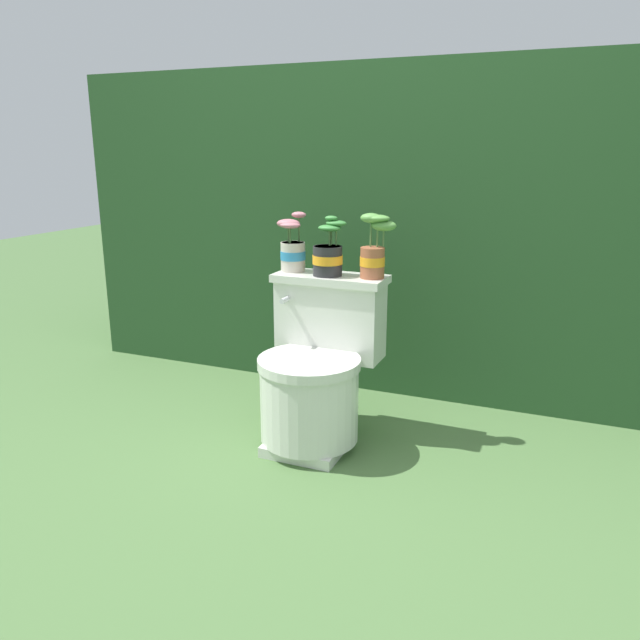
{
  "coord_description": "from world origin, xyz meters",
  "views": [
    {
      "loc": [
        0.84,
        -2.04,
        1.12
      ],
      "look_at": [
        -0.05,
        0.09,
        0.49
      ],
      "focal_mm": 35.0,
      "sensor_mm": 36.0,
      "label": 1
    }
  ],
  "objects_px": {
    "potted_plant_left": "(292,248)",
    "potted_plant_midleft": "(328,255)",
    "toilet": "(316,373)",
    "potted_plant_middle": "(374,250)"
  },
  "relations": [
    {
      "from": "potted_plant_left",
      "to": "potted_plant_midleft",
      "type": "relative_size",
      "value": 1.03
    },
    {
      "from": "toilet",
      "to": "potted_plant_midleft",
      "type": "height_order",
      "value": "potted_plant_midleft"
    },
    {
      "from": "potted_plant_midleft",
      "to": "potted_plant_middle",
      "type": "xyz_separation_m",
      "value": [
        0.18,
        0.02,
        0.03
      ]
    },
    {
      "from": "potted_plant_left",
      "to": "toilet",
      "type": "bearing_deg",
      "value": -43.0
    },
    {
      "from": "toilet",
      "to": "potted_plant_left",
      "type": "relative_size",
      "value": 2.72
    },
    {
      "from": "potted_plant_left",
      "to": "potted_plant_middle",
      "type": "relative_size",
      "value": 0.96
    },
    {
      "from": "toilet",
      "to": "potted_plant_middle",
      "type": "height_order",
      "value": "potted_plant_middle"
    },
    {
      "from": "potted_plant_left",
      "to": "potted_plant_midleft",
      "type": "xyz_separation_m",
      "value": [
        0.17,
        -0.03,
        -0.01
      ]
    },
    {
      "from": "potted_plant_midleft",
      "to": "potted_plant_middle",
      "type": "relative_size",
      "value": 0.94
    },
    {
      "from": "potted_plant_midleft",
      "to": "potted_plant_middle",
      "type": "bearing_deg",
      "value": 7.33
    }
  ]
}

